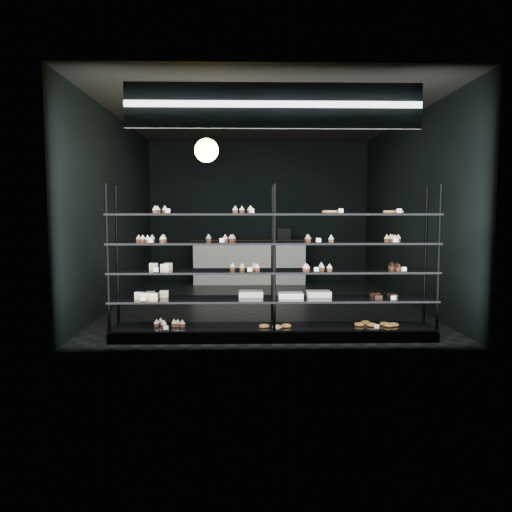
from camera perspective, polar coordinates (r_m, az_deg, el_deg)
name	(u,v)px	position (r m, az deg, el deg)	size (l,w,h in m)	color
room	(264,211)	(8.56, 0.89, 5.16)	(5.01, 6.01, 3.20)	black
display_shelf	(271,289)	(6.19, 1.78, -3.78)	(4.00, 0.50, 1.91)	black
signage	(274,106)	(5.76, 2.05, 16.78)	(3.30, 0.05, 0.50)	#0C1D3E
pendant_lamp	(206,150)	(7.24, -5.68, 11.93)	(0.34, 0.34, 0.90)	black
service_counter	(250,261)	(11.11, -0.70, -0.55)	(2.54, 0.65, 1.23)	white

